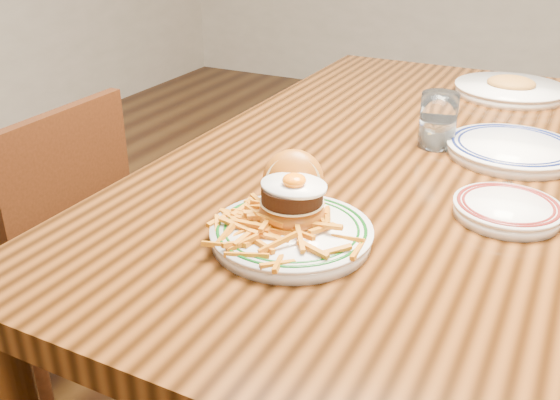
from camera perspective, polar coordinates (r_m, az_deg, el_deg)
The scene contains 7 objects.
table at distance 1.38m, azimuth 10.31°, elevation 0.97°, with size 0.85×1.60×0.75m.
chair_left at distance 1.64m, azimuth -20.57°, elevation -4.74°, with size 0.39×0.39×0.83m.
main_plate at distance 0.97m, azimuth 1.09°, elevation -1.67°, with size 0.25×0.27×0.12m.
side_plate at distance 1.11m, azimuth 20.07°, elevation -0.72°, with size 0.18×0.19×0.03m.
rear_plate at distance 1.38m, azimuth 20.49°, elevation 4.43°, with size 0.27×0.27×0.03m.
water_glass at distance 1.38m, azimuth 14.22°, elevation 6.80°, with size 0.08×0.08×0.12m.
far_plate at distance 1.83m, azimuth 20.32°, elevation 9.50°, with size 0.29×0.29×0.05m.
Camera 1 is at (0.34, -1.21, 1.23)m, focal length 40.00 mm.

